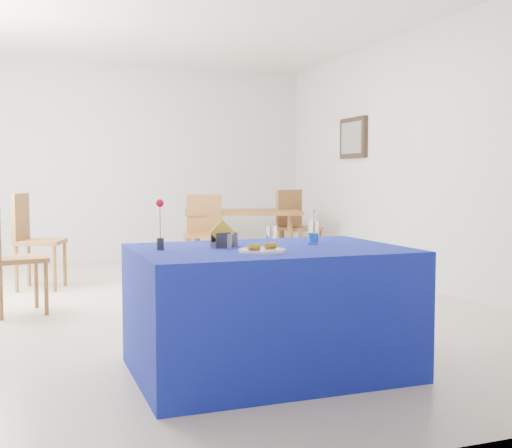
{
  "coord_description": "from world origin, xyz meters",
  "views": [
    {
      "loc": [
        -1.56,
        -5.75,
        1.17
      ],
      "look_at": [
        -0.33,
        -2.4,
        0.92
      ],
      "focal_mm": 45.0,
      "sensor_mm": 36.0,
      "label": 1
    }
  ],
  "objects": [
    {
      "name": "floor",
      "position": [
        0.0,
        0.0,
        0.0
      ],
      "size": [
        7.0,
        7.0,
        0.0
      ],
      "primitive_type": "plane",
      "color": "#C2B2A1",
      "rests_on": "ground"
    },
    {
      "name": "room_shell",
      "position": [
        0.0,
        0.0,
        1.75
      ],
      "size": [
        7.0,
        7.0,
        7.0
      ],
      "color": "silver",
      "rests_on": "ground"
    },
    {
      "name": "picture_frame",
      "position": [
        2.47,
        1.6,
        1.7
      ],
      "size": [
        0.06,
        0.64,
        0.52
      ],
      "primitive_type": "cube",
      "color": "black",
      "rests_on": "room_shell"
    },
    {
      "name": "picture_art",
      "position": [
        2.44,
        1.6,
        1.7
      ],
      "size": [
        0.02,
        0.52,
        0.4
      ],
      "primitive_type": "cube",
      "color": "#998C66",
      "rests_on": "room_shell"
    },
    {
      "name": "plate",
      "position": [
        -0.29,
        -2.38,
        0.77
      ],
      "size": [
        0.27,
        0.27,
        0.01
      ],
      "primitive_type": "cylinder",
      "color": "silver",
      "rests_on": "blue_table"
    },
    {
      "name": "drinking_glass",
      "position": [
        -0.15,
        -2.18,
        0.82
      ],
      "size": [
        0.07,
        0.07,
        0.13
      ],
      "primitive_type": "cylinder",
      "color": "white",
      "rests_on": "blue_table"
    },
    {
      "name": "salt_shaker",
      "position": [
        -0.41,
        -2.16,
        0.8
      ],
      "size": [
        0.03,
        0.03,
        0.08
      ],
      "primitive_type": "cylinder",
      "color": "slate",
      "rests_on": "blue_table"
    },
    {
      "name": "pepper_shaker",
      "position": [
        -0.33,
        -2.04,
        0.8
      ],
      "size": [
        0.03,
        0.03,
        0.08
      ],
      "primitive_type": "cylinder",
      "color": "#5D5D62",
      "rests_on": "blue_table"
    },
    {
      "name": "blue_table",
      "position": [
        -0.16,
        -2.18,
        0.38
      ],
      "size": [
        1.6,
        1.1,
        0.76
      ],
      "color": "navy",
      "rests_on": "floor"
    },
    {
      "name": "water_bottle",
      "position": [
        0.18,
        -2.07,
        0.83
      ],
      "size": [
        0.07,
        0.07,
        0.21
      ],
      "color": "white",
      "rests_on": "blue_table"
    },
    {
      "name": "napkin_holder",
      "position": [
        -0.43,
        -2.07,
        0.81
      ],
      "size": [
        0.16,
        0.1,
        0.17
      ],
      "color": "#39393E",
      "rests_on": "blue_table"
    },
    {
      "name": "rose_vase",
      "position": [
        -0.81,
        -2.09,
        0.9
      ],
      "size": [
        0.05,
        0.05,
        0.3
      ],
      "color": "#232327",
      "rests_on": "blue_table"
    },
    {
      "name": "oak_table",
      "position": [
        1.22,
        2.38,
        0.68
      ],
      "size": [
        1.71,
        1.31,
        0.76
      ],
      "color": "brown",
      "rests_on": "floor"
    },
    {
      "name": "chair_bg_left",
      "position": [
        0.57,
        1.95,
        0.57
      ],
      "size": [
        0.56,
        0.56,
        0.98
      ],
      "rotation": [
        0.0,
        0.0,
        -0.34
      ],
      "color": "brown",
      "rests_on": "floor"
    },
    {
      "name": "chair_bg_right",
      "position": [
        1.93,
        2.22,
        0.59
      ],
      "size": [
        0.6,
        0.6,
        1.03
      ],
      "rotation": [
        0.0,
        0.0,
        0.38
      ],
      "color": "brown",
      "rests_on": "floor"
    },
    {
      "name": "chair_win_a",
      "position": [
        -1.68,
        0.11,
        0.56
      ],
      "size": [
        0.51,
        0.51,
        0.96
      ],
      "rotation": [
        0.0,
        0.0,
        1.77
      ],
      "color": "brown",
      "rests_on": "floor"
    },
    {
      "name": "chair_win_b",
      "position": [
        -1.46,
        1.43,
        0.59
      ],
      "size": [
        0.58,
        0.58,
        1.02
      ],
      "rotation": [
        0.0,
        0.0,
        1.25
      ],
      "color": "brown",
      "rests_on": "floor"
    },
    {
      "name": "banana_pieces",
      "position": [
        -0.29,
        -2.39,
        0.79
      ],
      "size": [
        0.19,
        0.09,
        0.03
      ],
      "color": "gold",
      "rests_on": "plate"
    }
  ]
}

